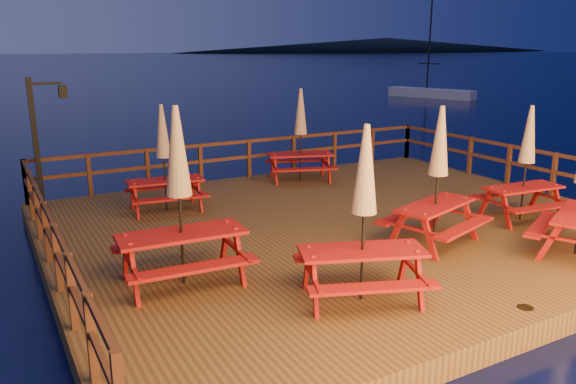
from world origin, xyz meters
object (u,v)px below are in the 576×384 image
object	(u,v)px
lamp_post	(42,130)
picnic_table_1	(179,194)
picnic_table_0	(300,133)
sailboat	(431,93)

from	to	relation	value
lamp_post	picnic_table_1	bearing A→B (deg)	-77.40
picnic_table_0	picnic_table_1	bearing A→B (deg)	-115.93
lamp_post	picnic_table_0	size ratio (longest dim) A/B	1.17
picnic_table_0	picnic_table_1	world-z (taller)	picnic_table_1
lamp_post	picnic_table_0	world-z (taller)	lamp_post
sailboat	picnic_table_1	world-z (taller)	sailboat
sailboat	picnic_table_1	xyz separation A→B (m)	(-28.88, -25.42, 1.53)
sailboat	picnic_table_1	size ratio (longest dim) A/B	3.66
sailboat	picnic_table_0	distance (m)	31.23
lamp_post	picnic_table_0	distance (m)	6.54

